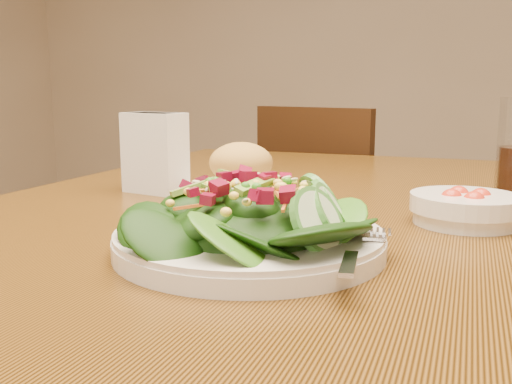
{
  "coord_description": "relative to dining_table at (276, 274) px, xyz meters",
  "views": [
    {
      "loc": [
        0.26,
        -0.77,
        0.92
      ],
      "look_at": [
        0.05,
        -0.21,
        0.81
      ],
      "focal_mm": 40.0,
      "sensor_mm": 36.0,
      "label": 1
    }
  ],
  "objects": [
    {
      "name": "dining_table",
      "position": [
        0.0,
        0.0,
        0.0
      ],
      "size": [
        0.9,
        1.4,
        0.75
      ],
      "color": "brown",
      "rests_on": "ground_plane"
    },
    {
      "name": "bread_plate",
      "position": [
        -0.09,
        0.09,
        0.14
      ],
      "size": [
        0.17,
        0.17,
        0.08
      ],
      "color": "silver",
      "rests_on": "dining_table"
    },
    {
      "name": "tomato_bowl",
      "position": [
        0.26,
        -0.01,
        0.12
      ],
      "size": [
        0.14,
        0.14,
        0.05
      ],
      "color": "silver",
      "rests_on": "dining_table"
    },
    {
      "name": "chair_far",
      "position": [
        -0.13,
        0.93,
        -0.19
      ],
      "size": [
        0.51,
        0.51,
        0.87
      ],
      "rotation": [
        0.0,
        0.0,
        2.82
      ],
      "color": "black",
      "rests_on": "ground_plane"
    },
    {
      "name": "salad_plate",
      "position": [
        0.06,
        -0.23,
        0.13
      ],
      "size": [
        0.29,
        0.28,
        0.08
      ],
      "rotation": [
        0.0,
        0.0,
        0.32
      ],
      "color": "silver",
      "rests_on": "dining_table"
    },
    {
      "name": "napkin_holder",
      "position": [
        -0.23,
        0.05,
        0.17
      ],
      "size": [
        0.11,
        0.07,
        0.13
      ],
      "rotation": [
        0.0,
        0.0,
        -0.19
      ],
      "color": "white",
      "rests_on": "dining_table"
    }
  ]
}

